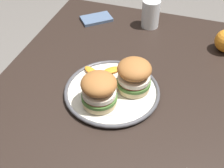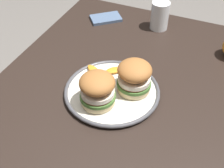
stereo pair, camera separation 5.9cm
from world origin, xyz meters
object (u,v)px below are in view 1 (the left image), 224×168
object	(u,v)px
sandwich_half_left	(134,75)
sandwich_half_right	(99,90)
drinking_glass	(150,15)
dinner_plate	(112,91)
dining_table	(122,126)

from	to	relation	value
sandwich_half_left	sandwich_half_right	world-z (taller)	same
sandwich_half_left	sandwich_half_right	bearing A→B (deg)	140.27
sandwich_half_left	drinking_glass	size ratio (longest dim) A/B	1.30
sandwich_half_left	drinking_glass	bearing A→B (deg)	5.60
drinking_glass	dinner_plate	bearing A→B (deg)	177.18
sandwich_half_right	sandwich_half_left	bearing A→B (deg)	-39.73
dining_table	dinner_plate	distance (m)	0.13
dinner_plate	sandwich_half_right	size ratio (longest dim) A/B	2.08
sandwich_half_right	drinking_glass	world-z (taller)	sandwich_half_right
dining_table	sandwich_half_left	size ratio (longest dim) A/B	7.92
dining_table	dinner_plate	size ratio (longest dim) A/B	3.86
dining_table	sandwich_half_left	xyz separation A→B (m)	(0.05, -0.02, 0.18)
sandwich_half_left	drinking_glass	xyz separation A→B (m)	(0.39, 0.04, -0.02)
dinner_plate	sandwich_half_right	distance (m)	0.09
drinking_glass	sandwich_half_left	bearing A→B (deg)	-174.40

